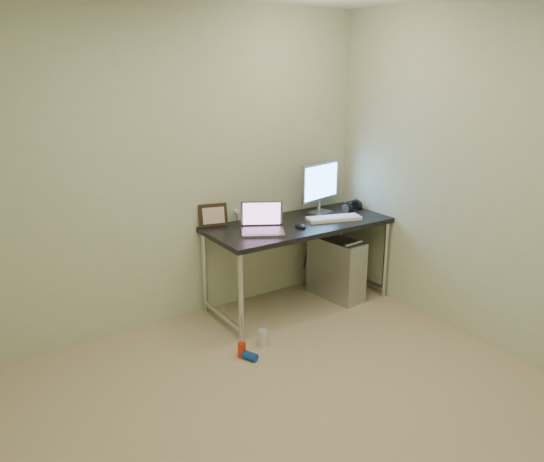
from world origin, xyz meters
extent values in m
plane|color=tan|center=(0.00, 0.00, 0.00)|extent=(3.50, 3.50, 0.00)
cube|color=beige|center=(0.00, 1.75, 1.25)|extent=(3.50, 0.02, 2.50)
cube|color=beige|center=(1.75, 0.00, 1.25)|extent=(0.02, 3.50, 2.50)
cube|color=black|center=(0.96, 1.40, 0.73)|extent=(1.58, 0.69, 0.04)
cylinder|color=silver|center=(0.21, 1.10, 0.35)|extent=(0.04, 0.04, 0.71)
cylinder|color=silver|center=(0.21, 1.71, 0.35)|extent=(0.04, 0.04, 0.71)
cylinder|color=silver|center=(1.71, 1.10, 0.35)|extent=(0.04, 0.04, 0.71)
cylinder|color=silver|center=(1.71, 1.71, 0.35)|extent=(0.04, 0.04, 0.71)
cylinder|color=silver|center=(0.21, 1.40, 0.08)|extent=(0.04, 0.61, 0.04)
cylinder|color=silver|center=(1.71, 1.40, 0.08)|extent=(0.04, 0.61, 0.04)
cube|color=#BCBCC1|center=(1.34, 1.34, 0.28)|extent=(0.29, 0.55, 0.55)
cylinder|color=#A4A3AB|center=(1.34, 1.12, 0.57)|extent=(0.20, 0.05, 0.03)
cylinder|color=#A4A3AB|center=(1.34, 1.56, 0.57)|extent=(0.20, 0.05, 0.03)
cylinder|color=black|center=(1.29, 1.70, 0.40)|extent=(0.01, 0.16, 0.69)
cylinder|color=black|center=(1.38, 1.68, 0.38)|extent=(0.02, 0.11, 0.71)
cylinder|color=red|center=(0.09, 0.89, 0.05)|extent=(0.08, 0.08, 0.11)
cylinder|color=silver|center=(0.30, 0.94, 0.06)|extent=(0.08, 0.08, 0.13)
cylinder|color=#113DA6|center=(0.12, 0.82, 0.03)|extent=(0.10, 0.12, 0.06)
cube|color=#A4A3AB|center=(0.54, 1.32, 0.76)|extent=(0.41, 0.37, 0.02)
cube|color=slate|center=(0.54, 1.32, 0.77)|extent=(0.36, 0.32, 0.00)
cube|color=gray|center=(0.61, 1.43, 0.88)|extent=(0.32, 0.21, 0.22)
cube|color=#81517B|center=(0.61, 1.43, 0.88)|extent=(0.28, 0.18, 0.19)
cube|color=#A4A3AB|center=(1.31, 1.55, 0.76)|extent=(0.22, 0.18, 0.01)
cylinder|color=#A4A3AB|center=(1.31, 1.57, 0.82)|extent=(0.03, 0.03, 0.11)
cube|color=#A4A3AB|center=(1.31, 1.56, 1.04)|extent=(0.48, 0.15, 0.34)
cube|color=#5499F9|center=(1.31, 1.54, 1.04)|extent=(0.43, 0.11, 0.29)
cube|color=white|center=(1.26, 1.30, 0.76)|extent=(0.49, 0.28, 0.03)
ellipsoid|color=black|center=(1.50, 1.25, 0.77)|extent=(0.08, 0.12, 0.04)
ellipsoid|color=black|center=(0.88, 1.27, 0.77)|extent=(0.08, 0.12, 0.04)
cylinder|color=black|center=(1.55, 1.47, 0.78)|extent=(0.06, 0.11, 0.11)
cylinder|color=black|center=(1.68, 1.47, 0.78)|extent=(0.06, 0.11, 0.11)
cube|color=black|center=(1.61, 1.47, 0.84)|extent=(0.14, 0.03, 0.01)
cube|color=black|center=(0.30, 1.70, 0.85)|extent=(0.25, 0.13, 0.19)
cylinder|color=silver|center=(0.53, 1.71, 0.79)|extent=(0.01, 0.01, 0.08)
cylinder|color=white|center=(0.53, 1.71, 0.84)|extent=(0.04, 0.03, 0.04)
camera|label=1|loc=(-1.60, -2.08, 2.01)|focal=35.00mm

